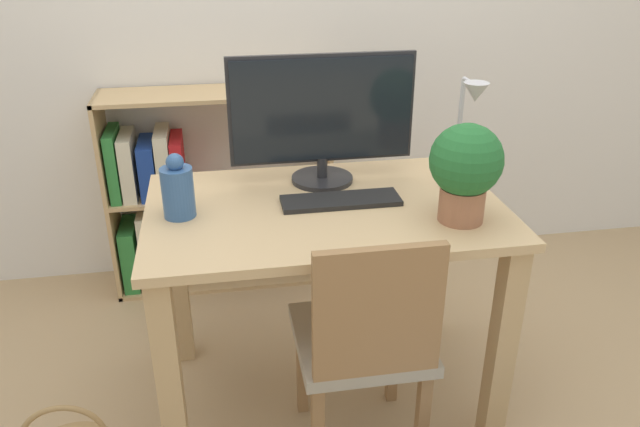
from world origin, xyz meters
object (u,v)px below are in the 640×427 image
Objects in this scene: chair at (366,340)px; vase at (178,190)px; monitor at (322,114)px; desk_lamp at (467,124)px; keyboard at (341,201)px; potted_plant at (465,168)px; bookshelf at (179,198)px.

vase is at bearing 159.31° from chair.
monitor is 1.68× the size of desk_lamp.
keyboard is at bearing 102.32° from chair.
potted_plant reaches higher than keyboard.
monitor reaches higher than potted_plant.
desk_lamp is 0.37× the size of bookshelf.
monitor is 0.75m from chair.
monitor is 0.47m from desk_lamp.
bookshelf is at bearing 94.16° from vase.
chair is (0.04, -0.50, -0.55)m from monitor.
desk_lamp is at bearing 6.87° from keyboard.
desk_lamp is (0.45, -0.14, -0.01)m from monitor.
desk_lamp reaches higher than bookshelf.
desk_lamp reaches higher than vase.
monitor is 2.07× the size of potted_plant.
vase reaches higher than chair.
keyboard is at bearing -173.13° from desk_lamp.
monitor is 3.07× the size of vase.
keyboard is at bearing -57.04° from bookshelf.
vase is (-0.48, -0.20, -0.15)m from monitor.
keyboard is 1.03× the size of desk_lamp.
desk_lamp is at bearing 3.72° from vase.
potted_plant reaches higher than chair.
keyboard is 0.51m from vase.
chair is at bearing -86.76° from keyboard.
keyboard is 1.27× the size of potted_plant.
monitor is 0.30m from keyboard.
potted_plant is (0.33, -0.18, 0.16)m from keyboard.
vase is 0.24× the size of chair.
chair is 1.32m from bookshelf.
desk_lamp is 0.76m from chair.
monitor is at bearing 133.51° from potted_plant.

